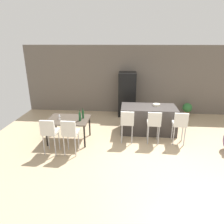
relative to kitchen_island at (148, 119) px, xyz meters
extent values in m
plane|color=tan|center=(-0.26, -0.84, -0.46)|extent=(10.00, 10.00, 0.00)
cube|color=#665B51|center=(-0.26, 2.09, 0.99)|extent=(10.00, 0.12, 2.90)
cube|color=#383330|center=(0.00, 0.00, 0.00)|extent=(1.88, 0.95, 0.92)
cube|color=silver|center=(-0.72, -0.80, 0.19)|extent=(0.40, 0.40, 0.08)
cube|color=silver|center=(-0.72, -0.97, 0.41)|extent=(0.40, 0.06, 0.36)
cylinder|color=#B2B2B7|center=(-0.88, -0.64, -0.16)|extent=(0.03, 0.03, 0.61)
cylinder|color=#B2B2B7|center=(-0.56, -0.64, -0.16)|extent=(0.03, 0.03, 0.61)
cylinder|color=#B2B2B7|center=(-0.88, -0.96, -0.16)|extent=(0.03, 0.03, 0.61)
cylinder|color=#B2B2B7|center=(-0.56, -0.96, -0.16)|extent=(0.03, 0.03, 0.61)
cube|color=silver|center=(0.09, -0.80, 0.19)|extent=(0.41, 0.41, 0.08)
cube|color=silver|center=(0.09, -0.97, 0.41)|extent=(0.40, 0.07, 0.36)
cylinder|color=#B2B2B7|center=(-0.06, -0.63, -0.16)|extent=(0.03, 0.03, 0.61)
cylinder|color=#B2B2B7|center=(0.26, -0.64, -0.16)|extent=(0.03, 0.03, 0.61)
cylinder|color=#B2B2B7|center=(-0.07, -0.95, -0.16)|extent=(0.03, 0.03, 0.61)
cylinder|color=#B2B2B7|center=(0.25, -0.96, -0.16)|extent=(0.03, 0.03, 0.61)
cube|color=silver|center=(0.87, -0.80, 0.19)|extent=(0.42, 0.42, 0.08)
cube|color=silver|center=(0.86, -0.97, 0.41)|extent=(0.40, 0.08, 0.36)
cylinder|color=#B2B2B7|center=(0.72, -0.63, -0.16)|extent=(0.03, 0.03, 0.61)
cylinder|color=#B2B2B7|center=(1.04, -0.64, -0.16)|extent=(0.03, 0.03, 0.61)
cylinder|color=#B2B2B7|center=(0.70, -0.95, -0.16)|extent=(0.03, 0.03, 0.61)
cylinder|color=#B2B2B7|center=(1.02, -0.96, -0.16)|extent=(0.03, 0.03, 0.61)
cube|color=#4C4238|center=(-2.56, -0.91, 0.26)|extent=(1.29, 0.94, 0.04)
cylinder|color=black|center=(-3.14, -0.50, -0.11)|extent=(0.05, 0.05, 0.70)
cylinder|color=black|center=(-1.98, -0.50, -0.11)|extent=(0.05, 0.05, 0.70)
cylinder|color=black|center=(-3.14, -1.32, -0.11)|extent=(0.05, 0.05, 0.70)
cylinder|color=black|center=(-1.98, -1.32, -0.11)|extent=(0.05, 0.05, 0.70)
cube|color=silver|center=(-2.85, -1.68, 0.19)|extent=(0.41, 0.41, 0.08)
cube|color=silver|center=(-2.86, -1.85, 0.41)|extent=(0.40, 0.07, 0.36)
cylinder|color=#B2B2B7|center=(-3.01, -1.51, -0.16)|extent=(0.03, 0.03, 0.61)
cylinder|color=#B2B2B7|center=(-2.69, -1.52, -0.16)|extent=(0.03, 0.03, 0.61)
cylinder|color=#B2B2B7|center=(-3.01, -1.83, -0.16)|extent=(0.03, 0.03, 0.61)
cylinder|color=#B2B2B7|center=(-2.69, -1.84, -0.16)|extent=(0.03, 0.03, 0.61)
cube|color=silver|center=(-2.27, -1.68, 0.19)|extent=(0.42, 0.42, 0.08)
cube|color=silver|center=(-2.28, -1.85, 0.41)|extent=(0.40, 0.08, 0.36)
cylinder|color=#B2B2B7|center=(-2.42, -1.51, -0.16)|extent=(0.03, 0.03, 0.61)
cylinder|color=#B2B2B7|center=(-2.10, -1.52, -0.16)|extent=(0.03, 0.03, 0.61)
cylinder|color=#B2B2B7|center=(-2.44, -1.83, -0.16)|extent=(0.03, 0.03, 0.61)
cylinder|color=#B2B2B7|center=(-2.12, -1.84, -0.16)|extent=(0.03, 0.03, 0.61)
cylinder|color=#194723|center=(-2.16, -1.01, 0.40)|extent=(0.07, 0.07, 0.24)
cylinder|color=#194723|center=(-2.16, -1.01, 0.57)|extent=(0.02, 0.02, 0.08)
cylinder|color=#194723|center=(-2.11, -0.80, 0.41)|extent=(0.06, 0.06, 0.26)
cylinder|color=#194723|center=(-2.11, -0.80, 0.57)|extent=(0.02, 0.02, 0.07)
cylinder|color=silver|center=(-2.83, -0.94, 0.28)|extent=(0.06, 0.06, 0.00)
cylinder|color=silver|center=(-2.83, -0.94, 0.32)|extent=(0.01, 0.01, 0.08)
cone|color=silver|center=(-2.83, -0.94, 0.41)|extent=(0.07, 0.07, 0.09)
cube|color=black|center=(-0.76, 1.65, 0.46)|extent=(0.72, 0.68, 1.84)
cylinder|color=beige|center=(0.27, 0.13, 0.50)|extent=(0.24, 0.24, 0.07)
cylinder|color=#996B4C|center=(1.79, 1.64, -0.35)|extent=(0.24, 0.24, 0.22)
sphere|color=#2D6B33|center=(1.79, 1.64, -0.06)|extent=(0.39, 0.39, 0.39)
camera|label=1|loc=(-0.72, -6.58, 2.55)|focal=32.02mm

